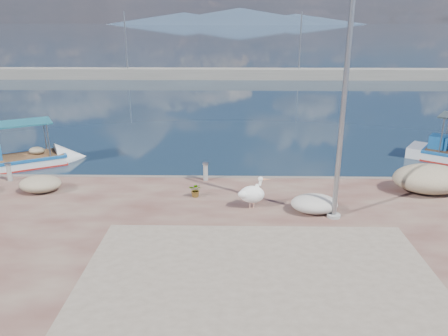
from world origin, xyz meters
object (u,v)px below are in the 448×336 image
lamp_post (342,118)px  bollard_near (206,171)px  boat_left (23,162)px  pelican (253,194)px

lamp_post → bollard_near: bearing=142.9°
boat_left → lamp_post: bearing=-55.2°
boat_left → lamp_post: size_ratio=0.76×
pelican → bollard_near: pelican is taller
pelican → bollard_near: (-1.76, 2.67, -0.12)m
pelican → lamp_post: lamp_post is taller
boat_left → pelican: 12.17m
boat_left → pelican: bearing=-57.8°
lamp_post → bollard_near: 6.24m
boat_left → pelican: boat_left is taller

